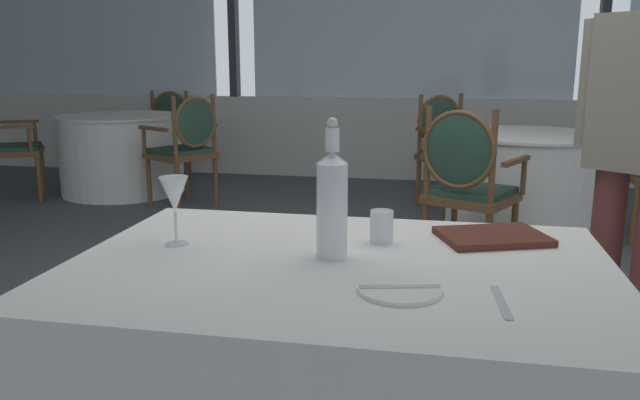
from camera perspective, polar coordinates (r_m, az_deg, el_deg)
The scene contains 18 objects.
ground_plane at distance 3.04m, azimuth 2.71°, elevation -11.51°, with size 15.27×15.27×0.00m, color #4C5156.
window_wall_far at distance 6.67m, azimuth 7.92°, elevation 11.95°, with size 11.75×0.14×2.98m.
foreground_table at distance 1.75m, azimuth 1.68°, elevation -17.10°, with size 1.37×0.95×0.74m.
side_plate at distance 1.42m, azimuth 7.22°, elevation -8.00°, with size 0.19×0.19×0.01m, color white.
butter_knife at distance 1.42m, azimuth 7.23°, elevation -7.81°, with size 0.18×0.02×0.00m, color silver.
dinner_fork at distance 1.40m, azimuth 16.07°, elevation -8.86°, with size 0.19×0.02×0.00m, color silver.
water_bottle at distance 1.62m, azimuth 1.10°, elevation -0.10°, with size 0.08×0.08×0.36m.
wine_glass at distance 1.77m, azimuth -13.04°, elevation 0.35°, with size 0.08×0.08×0.19m.
water_tumbler at distance 1.78m, azimuth 5.59°, elevation -2.37°, with size 0.06×0.06×0.09m, color white.
menu_book at distance 1.86m, azimuth 15.32°, elevation -3.21°, with size 0.29×0.21×0.02m, color #512319.
background_table_0 at distance 4.73m, azimuth 17.97°, elevation 1.34°, with size 1.12×1.12×0.74m.
dining_chair_0_0 at distance 5.48m, azimuth 11.40°, elevation 5.12°, with size 0.66×0.64×0.95m.
dining_chair_0_1 at distance 3.78m, azimuth 13.07°, elevation 1.98°, with size 0.64×0.62×0.98m.
background_table_1 at distance 6.27m, azimuth -17.47°, elevation 4.00°, with size 1.16×1.16×0.74m.
dining_chair_1_0 at distance 5.42m, azimuth -11.94°, elevation 5.13°, with size 0.63×0.65×0.96m.
dining_chair_1_1 at distance 7.14m, azimuth -13.75°, elevation 6.54°, with size 0.54×0.47×0.91m.
dining_chair_1_2 at distance 6.30m, azimuth -26.80°, elevation 4.99°, with size 0.63×0.65×0.95m.
diner_person_1 at distance 2.78m, azimuth 26.94°, elevation 5.08°, with size 0.43×0.38×1.65m.
Camera 1 is at (0.40, -2.74, 1.24)m, focal length 35.39 mm.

